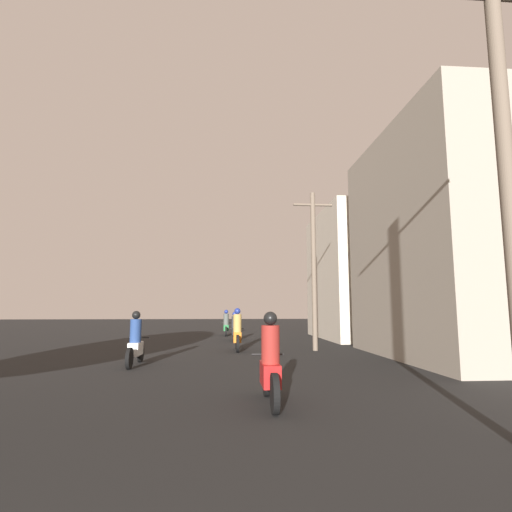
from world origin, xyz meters
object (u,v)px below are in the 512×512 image
object	(u,v)px
utility_pole_near	(507,176)
motorcycle_green	(226,325)
motorcycle_orange	(237,333)
building_right_far	(370,275)
building_right_near	(457,243)
utility_pole_far	(314,266)
motorcycle_red	(270,367)
motorcycle_white	(136,343)
motorcycle_black	(235,329)

from	to	relation	value
utility_pole_near	motorcycle_green	bearing A→B (deg)	100.20
motorcycle_green	utility_pole_near	distance (m)	20.25
motorcycle_orange	building_right_far	xyz separation A→B (m)	(7.60, 5.86, 2.82)
building_right_near	utility_pole_far	distance (m)	5.19
motorcycle_red	utility_pole_near	bearing A→B (deg)	-38.92
motorcycle_green	utility_pole_far	size ratio (longest dim) A/B	0.30
motorcycle_white	building_right_near	xyz separation A→B (m)	(10.48, 0.86, 3.24)
motorcycle_red	utility_pole_far	world-z (taller)	utility_pole_far
motorcycle_green	building_right_near	bearing A→B (deg)	-46.51
motorcycle_white	building_right_far	bearing A→B (deg)	42.57
utility_pole_far	motorcycle_orange	bearing A→B (deg)	177.00
motorcycle_red	motorcycle_orange	distance (m)	8.74
motorcycle_red	utility_pole_far	size ratio (longest dim) A/B	0.31
motorcycle_white	building_right_far	world-z (taller)	building_right_far
motorcycle_red	motorcycle_orange	size ratio (longest dim) A/B	1.01
motorcycle_white	utility_pole_near	distance (m)	10.02
motorcycle_orange	building_right_near	xyz separation A→B (m)	(7.41, -2.92, 3.21)
motorcycle_white	motorcycle_green	distance (m)	12.63
motorcycle_black	utility_pole_near	distance (m)	16.56
motorcycle_black	building_right_far	distance (m)	8.20
motorcycle_orange	utility_pole_near	bearing A→B (deg)	-73.61
building_right_near	motorcycle_orange	bearing A→B (deg)	158.49
motorcycle_white	building_right_near	bearing A→B (deg)	5.17
building_right_near	utility_pole_far	xyz separation A→B (m)	(-4.36, 2.76, -0.55)
motorcycle_orange	motorcycle_red	bearing A→B (deg)	-87.05
motorcycle_black	motorcycle_green	distance (m)	3.75
motorcycle_white	utility_pole_near	xyz separation A→B (m)	(6.19, -7.39, 2.71)
building_right_near	utility_pole_near	bearing A→B (deg)	-117.45
building_right_far	utility_pole_far	xyz separation A→B (m)	(-4.55, -6.02, -0.15)
motorcycle_orange	building_right_far	world-z (taller)	building_right_far
motorcycle_orange	utility_pole_far	bearing A→B (deg)	-2.22
motorcycle_red	utility_pole_near	size ratio (longest dim) A/B	0.31
utility_pole_near	building_right_near	bearing A→B (deg)	62.55
motorcycle_red	building_right_far	xyz separation A→B (m)	(7.27, 14.60, 2.84)
motorcycle_red	motorcycle_black	world-z (taller)	motorcycle_red
motorcycle_red	motorcycle_white	size ratio (longest dim) A/B	0.96
motorcycle_red	building_right_far	world-z (taller)	building_right_far
motorcycle_orange	motorcycle_green	size ratio (longest dim) A/B	1.01
motorcycle_black	utility_pole_far	xyz separation A→B (m)	(3.05, -5.01, 2.74)
motorcycle_red	motorcycle_green	distance (m)	17.32
motorcycle_white	utility_pole_far	distance (m)	7.61
motorcycle_orange	building_right_near	size ratio (longest dim) A/B	0.25
motorcycle_green	building_right_far	distance (m)	8.95
motorcycle_orange	utility_pole_far	size ratio (longest dim) A/B	0.30
motorcycle_white	motorcycle_orange	world-z (taller)	motorcycle_orange
building_right_far	motorcycle_green	bearing A→B (deg)	161.37
building_right_near	building_right_far	distance (m)	8.79
motorcycle_red	building_right_near	xyz separation A→B (m)	(7.08, 5.82, 3.24)
motorcycle_black	motorcycle_orange	bearing A→B (deg)	-85.88
motorcycle_red	building_right_far	distance (m)	16.56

